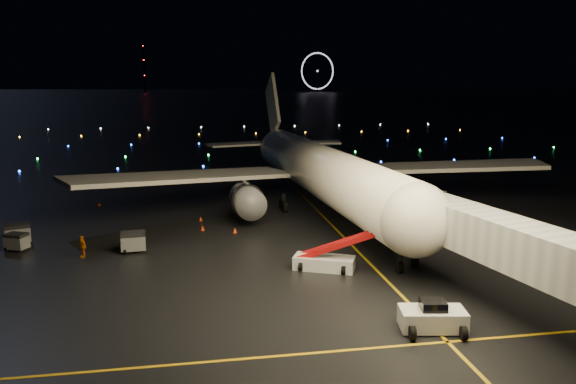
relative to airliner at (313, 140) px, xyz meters
name	(u,v)px	position (x,y,z in m)	size (l,w,h in m)	color
ground	(194,107)	(-11.94, 272.75, -8.22)	(2000.00, 2000.00, 0.00)	black
lane_centre	(339,232)	(0.06, -12.25, -8.21)	(0.25, 80.00, 0.02)	gold
lane_cross	(155,366)	(-16.94, -37.25, -8.21)	(60.00, 0.25, 0.02)	gold
airliner	(313,140)	(0.00, 0.00, 0.00)	(58.05, 55.15, 16.45)	white
pushback_tug	(433,315)	(-0.14, -35.47, -7.27)	(4.02, 2.11, 1.92)	silver
belt_loader	(324,249)	(-4.12, -23.21, -6.47)	(7.24, 1.98, 3.51)	silver
crew_c	(82,246)	(-24.32, -16.34, -7.25)	(1.14, 0.47, 1.94)	orange
safety_cone_0	(203,228)	(-13.70, -9.02, -7.98)	(0.44, 0.44, 0.50)	red
safety_cone_1	(201,219)	(-13.80, -4.82, -8.00)	(0.39, 0.39, 0.45)	red
safety_cone_2	(235,230)	(-10.46, -10.54, -7.96)	(0.47, 0.47, 0.53)	red
safety_cone_3	(99,203)	(-26.11, 5.05, -7.95)	(0.48, 0.48, 0.55)	red
ferris_wheel	(318,73)	(158.06, 692.75, 17.78)	(50.00, 4.00, 52.00)	black
radio_mast	(144,68)	(-71.94, 712.75, 23.78)	(1.80, 1.80, 64.00)	black
taxiway_lights	(201,141)	(-11.94, 78.75, -8.04)	(164.00, 92.00, 0.36)	black
baggage_cart_0	(133,242)	(-20.04, -15.49, -7.31)	(2.15, 1.51, 1.83)	gray
baggage_cart_1	(17,242)	(-30.62, -13.22, -7.43)	(1.87, 1.31, 1.59)	gray
baggage_cart_2	(18,234)	(-31.15, -10.87, -7.28)	(2.22, 1.56, 1.89)	gray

